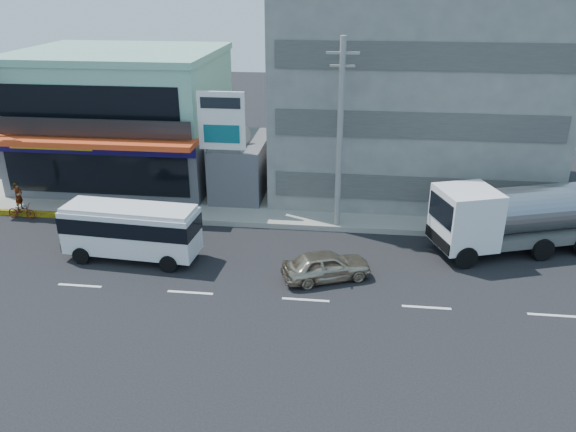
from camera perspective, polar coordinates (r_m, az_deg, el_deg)
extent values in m
plane|color=black|center=(24.76, -9.90, -7.67)|extent=(120.00, 120.00, 0.00)
cube|color=gray|center=(32.30, 3.31, 0.55)|extent=(70.00, 5.00, 0.30)
cube|color=#4B4C51|center=(38.75, -15.84, 6.48)|extent=(12.00, 10.00, 4.00)
cube|color=#87C0A8|center=(37.85, -16.51, 12.28)|extent=(12.00, 10.00, 4.00)
cube|color=red|center=(33.11, -19.92, 7.09)|extent=(12.40, 1.80, 0.30)
cube|color=#130B51|center=(33.90, -19.25, 6.56)|extent=(12.00, 0.12, 0.80)
cube|color=black|center=(34.35, -18.91, 4.18)|extent=(11.00, 0.06, 2.60)
cube|color=gray|center=(35.87, 12.40, 13.75)|extent=(16.00, 12.00, 14.00)
cube|color=#4B4C51|center=(34.68, -4.65, 4.95)|extent=(3.00, 6.00, 3.50)
cylinder|color=slate|center=(33.21, -5.09, 7.40)|extent=(1.50, 1.50, 0.15)
cylinder|color=gray|center=(31.97, -8.36, 6.01)|extent=(0.16, 0.16, 6.50)
cylinder|color=gray|center=(31.52, -4.82, 5.92)|extent=(0.16, 0.16, 6.50)
cube|color=white|center=(31.19, -6.78, 9.57)|extent=(2.60, 0.18, 3.20)
cylinder|color=#999993|center=(28.70, 5.27, 7.82)|extent=(0.30, 0.30, 10.00)
cube|color=#999993|center=(27.89, 5.60, 16.17)|extent=(1.60, 0.12, 0.12)
cube|color=#999993|center=(27.97, 5.55, 14.95)|extent=(1.20, 0.10, 0.10)
cube|color=silver|center=(27.62, -15.63, -1.43)|extent=(6.48, 2.44, 2.09)
cube|color=black|center=(27.46, -15.72, -0.66)|extent=(6.53, 2.49, 0.77)
cube|color=silver|center=(27.19, -15.89, 0.74)|extent=(6.28, 2.25, 0.18)
cylinder|color=black|center=(28.29, -20.25, -3.80)|extent=(0.83, 0.31, 0.82)
cylinder|color=black|center=(29.82, -18.37, -2.12)|extent=(0.83, 0.31, 0.82)
cylinder|color=black|center=(26.40, -12.05, -4.77)|extent=(0.83, 0.31, 0.82)
cylinder|color=black|center=(28.04, -10.52, -2.91)|extent=(0.83, 0.31, 0.82)
imported|color=#BDAC90|center=(25.18, 3.91, -5.03)|extent=(4.28, 2.96, 1.35)
cube|color=white|center=(27.95, 17.57, -0.15)|extent=(3.28, 3.28, 2.81)
cube|color=#595956|center=(29.93, 22.40, -1.67)|extent=(8.95, 5.00, 0.54)
cylinder|color=gray|center=(30.06, 24.49, 0.77)|extent=(6.46, 4.08, 2.27)
cylinder|color=black|center=(27.37, 17.62, -4.04)|extent=(1.13, 0.65, 1.08)
cylinder|color=black|center=(29.32, 15.35, -1.89)|extent=(1.13, 0.65, 1.08)
cylinder|color=black|center=(29.46, 24.47, -3.13)|extent=(1.13, 0.65, 1.08)
cylinder|color=black|center=(31.28, 21.92, -1.19)|extent=(1.13, 0.65, 1.08)
cylinder|color=black|center=(32.55, 25.27, -0.82)|extent=(1.13, 0.65, 1.08)
imported|color=#5B140D|center=(34.86, -25.45, 0.47)|extent=(1.67, 0.69, 0.86)
imported|color=#66594C|center=(34.56, -25.70, 1.82)|extent=(0.42, 0.60, 1.58)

